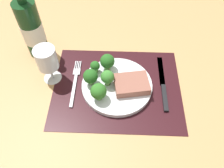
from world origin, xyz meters
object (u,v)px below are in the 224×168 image
(plate, at_px, (118,86))
(wine_bottle, at_px, (33,29))
(wine_glass, at_px, (48,60))
(steak, at_px, (133,84))
(knife, at_px, (165,87))
(fork, at_px, (76,82))

(plate, height_order, wine_bottle, wine_bottle)
(plate, distance_m, wine_glass, 0.24)
(steak, xyz_separation_m, knife, (0.11, 0.01, -0.03))
(plate, bearing_deg, fork, 174.27)
(steak, bearing_deg, wine_bottle, 154.30)
(fork, distance_m, knife, 0.30)
(knife, xyz_separation_m, wine_glass, (-0.37, 0.03, 0.08))
(steak, relative_size, wine_bottle, 0.34)
(steak, relative_size, wine_glass, 0.80)
(wine_bottle, bearing_deg, knife, -18.55)
(knife, bearing_deg, wine_glass, 177.37)
(plate, relative_size, wine_bottle, 0.74)
(plate, xyz_separation_m, steak, (0.05, -0.01, 0.02))
(fork, relative_size, knife, 0.83)
(fork, height_order, wine_bottle, wine_bottle)
(fork, height_order, knife, knife)
(fork, distance_m, wine_bottle, 0.23)
(wine_bottle, xyz_separation_m, wine_glass, (0.07, -0.12, -0.02))
(knife, bearing_deg, steak, -171.24)
(plate, distance_m, wine_bottle, 0.35)
(fork, xyz_separation_m, wine_glass, (-0.08, 0.02, 0.08))
(wine_bottle, bearing_deg, wine_glass, -59.54)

